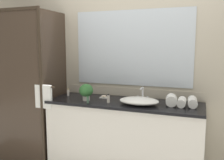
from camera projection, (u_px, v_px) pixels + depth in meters
The scene contains 13 objects.
wall_back_with_mirror at pixel (132, 65), 3.13m from camera, with size 4.40×0.06×2.60m.
vanity_cabinet at pixel (124, 138), 2.94m from camera, with size 1.80×0.58×0.90m.
shower_enclosure at pixel (24, 87), 3.11m from camera, with size 1.20×0.59×2.00m.
sink_basin at pixel (139, 101), 2.74m from camera, with size 0.45×0.32×0.08m, color white.
faucet at pixel (142, 96), 2.89m from camera, with size 0.17×0.13×0.17m.
potted_plant at pixel (86, 91), 2.92m from camera, with size 0.17×0.17×0.20m.
soap_dish at pixel (104, 97), 3.06m from camera, with size 0.10×0.07×0.04m.
amenity_bottle_conditioner at pixel (88, 100), 2.79m from camera, with size 0.03×0.03×0.08m.
amenity_bottle_shampoo at pixel (108, 99), 2.81m from camera, with size 0.03×0.03×0.10m.
amenity_bottle_lotion at pixel (68, 92), 3.19m from camera, with size 0.03×0.03×0.10m.
rolled_towel_near_edge at pixel (193, 102), 2.64m from camera, with size 0.10×0.10×0.24m, color white.
rolled_towel_middle at pixel (182, 102), 2.65m from camera, with size 0.09×0.09×0.20m, color white.
rolled_towel_far_edge at pixel (171, 100), 2.68m from camera, with size 0.12×0.12×0.18m, color white.
Camera 1 is at (0.84, -2.67, 1.56)m, focal length 39.25 mm.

